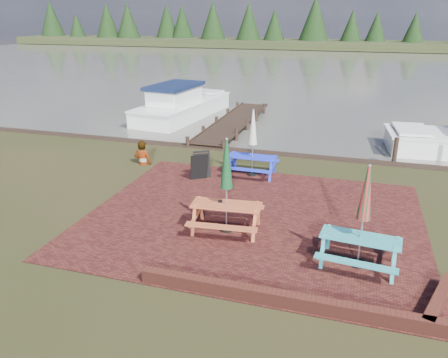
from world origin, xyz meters
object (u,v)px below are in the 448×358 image
picnic_table_teal (361,232)px  chalkboard (200,166)px  person (142,141)px  picnic_table_blue (252,153)px  jetty (233,122)px  picnic_table_red (227,200)px  boat_jetty (182,106)px

picnic_table_teal → chalkboard: (-5.23, 4.13, -0.36)m
chalkboard → person: (-2.58, 0.80, 0.43)m
picnic_table_blue → person: picnic_table_blue is taller
picnic_table_blue → chalkboard: picnic_table_blue is taller
picnic_table_teal → person: size_ratio=1.31×
picnic_table_blue → jetty: bearing=111.4°
picnic_table_red → picnic_table_blue: size_ratio=1.07×
picnic_table_teal → chalkboard: bearing=147.7°
person → boat_jetty: bearing=-81.6°
picnic_table_blue → person: size_ratio=1.27×
picnic_table_red → boat_jetty: picnic_table_red is taller
picnic_table_red → chalkboard: (-1.94, 3.38, -0.39)m
jetty → person: size_ratio=5.02×
picnic_table_blue → boat_jetty: bearing=126.2°
picnic_table_teal → picnic_table_red: (-3.29, 0.75, 0.03)m
jetty → person: (-1.51, -7.02, 0.79)m
picnic_table_blue → jetty: picnic_table_blue is taller
jetty → picnic_table_blue: bearing=-69.1°
person → picnic_table_red: bearing=132.9°
picnic_table_red → jetty: (-3.01, 11.20, -0.75)m
picnic_table_teal → picnic_table_blue: (-3.63, 4.97, -0.02)m
picnic_table_teal → chalkboard: size_ratio=2.58×
picnic_table_teal → chalkboard: picnic_table_teal is taller
picnic_table_blue → picnic_table_teal: bearing=-53.4°
picnic_table_blue → boat_jetty: (-6.08, 8.44, -0.37)m
boat_jetty → chalkboard: bearing=-57.3°
chalkboard → jetty: size_ratio=0.10×
picnic_table_red → chalkboard: bearing=114.4°
picnic_table_teal → picnic_table_red: 3.37m
chalkboard → jetty: 7.90m
picnic_table_red → person: (-4.51, 4.18, 0.04)m
picnic_table_teal → picnic_table_blue: bearing=132.2°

